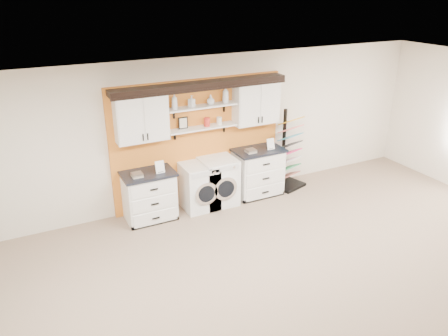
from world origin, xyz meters
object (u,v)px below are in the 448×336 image
base_cabinet_left (149,196)px  base_cabinet_right (258,172)px  washer (199,186)px  dryer (218,181)px  sample_rack (289,163)px

base_cabinet_left → base_cabinet_right: base_cabinet_right is taller
washer → dryer: dryer is taller
base_cabinet_left → washer: (0.97, -0.00, -0.01)m
base_cabinet_right → washer: 1.29m
dryer → washer: bearing=180.0°
sample_rack → dryer: bearing=164.2°
washer → sample_rack: sample_rack is taller
base_cabinet_right → sample_rack: sample_rack is taller
dryer → sample_rack: 1.65m
base_cabinet_left → base_cabinet_right: size_ratio=0.94×
base_cabinet_right → sample_rack: bearing=2.6°
base_cabinet_left → washer: base_cabinet_left is taller
base_cabinet_right → washer: size_ratio=1.12×
base_cabinet_right → dryer: (-0.89, -0.00, -0.02)m
base_cabinet_left → base_cabinet_right: (2.26, -0.00, 0.03)m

